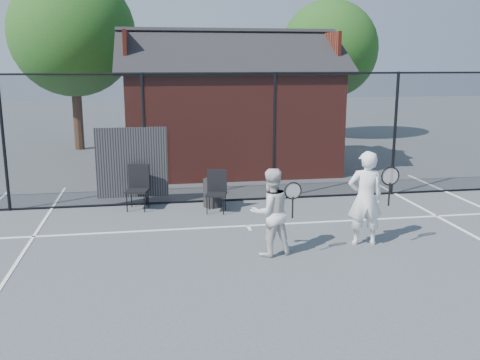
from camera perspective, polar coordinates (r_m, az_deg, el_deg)
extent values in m
plane|color=#4A5155|center=(8.03, 4.77, -11.27)|extent=(80.00, 80.00, 0.00)
cube|color=white|center=(10.78, 0.83, -4.90)|extent=(11.00, 0.06, 0.01)
cube|color=white|center=(10.64, 0.98, -5.14)|extent=(0.06, 0.30, 0.01)
cylinder|color=black|center=(12.63, -23.90, 3.57)|extent=(0.07, 0.07, 3.00)
cylinder|color=black|center=(12.24, -10.14, 4.19)|extent=(0.07, 0.07, 3.00)
cylinder|color=black|center=(12.57, 3.70, 4.58)|extent=(0.07, 0.07, 3.00)
cylinder|color=black|center=(13.57, 16.18, 4.70)|extent=(0.07, 0.07, 3.00)
cylinder|color=black|center=(12.26, -0.84, 11.30)|extent=(22.00, 0.04, 0.04)
cylinder|color=black|center=(12.67, -0.80, -2.12)|extent=(22.00, 0.04, 0.04)
cube|color=black|center=(12.38, -0.82, 4.48)|extent=(22.00, 3.00, 0.01)
cube|color=black|center=(12.30, -11.45, 1.82)|extent=(1.60, 0.04, 1.60)
cube|color=maroon|center=(16.38, -1.23, 6.46)|extent=(6.00, 4.00, 3.00)
cube|color=black|center=(15.30, -0.71, 13.66)|extent=(6.50, 2.36, 1.32)
cube|color=black|center=(17.28, -1.76, 13.53)|extent=(6.50, 2.36, 1.32)
cube|color=maroon|center=(16.12, -11.99, 13.34)|extent=(0.10, 2.80, 1.06)
cube|color=maroon|center=(16.97, 8.92, 13.40)|extent=(0.10, 2.80, 1.06)
cylinder|color=#362015|center=(20.87, -16.90, 6.59)|extent=(0.36, 0.36, 2.52)
sphere|color=#1E4714|center=(20.80, -17.43, 14.66)|extent=(4.48, 4.48, 4.48)
cylinder|color=#362015|center=(22.93, 9.27, 7.09)|extent=(0.36, 0.36, 2.23)
sphere|color=#1E4714|center=(22.84, 9.51, 13.60)|extent=(3.97, 3.97, 3.97)
imported|color=white|center=(9.76, 13.21, -1.91)|extent=(0.68, 0.50, 1.71)
torus|color=black|center=(9.47, 15.74, 0.41)|extent=(0.34, 0.03, 0.34)
cylinder|color=black|center=(9.54, 15.62, -1.47)|extent=(0.03, 0.03, 0.41)
imported|color=white|center=(9.04, 3.27, -3.44)|extent=(0.84, 0.73, 1.50)
torus|color=black|center=(8.72, 5.67, -1.15)|extent=(0.29, 0.02, 0.29)
cylinder|color=black|center=(8.79, 5.63, -2.93)|extent=(0.03, 0.03, 0.36)
cube|color=black|center=(12.04, -10.90, -0.90)|extent=(0.56, 0.58, 0.97)
cube|color=black|center=(11.63, -2.56, -1.33)|extent=(0.53, 0.54, 0.90)
cylinder|color=#262626|center=(12.15, -2.91, -1.37)|extent=(0.49, 0.49, 0.64)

